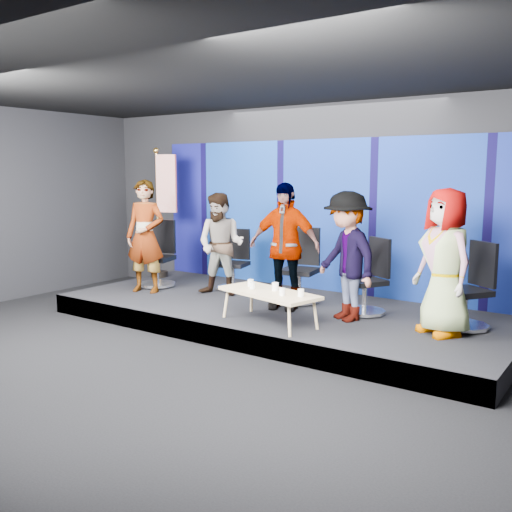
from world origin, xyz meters
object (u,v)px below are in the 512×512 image
(chair_b, at_px, (234,270))
(panelist_d, at_px, (347,256))
(chair_e, at_px, (469,300))
(panelist_b, at_px, (221,244))
(chair_d, at_px, (368,289))
(mug_e, at_px, (301,293))
(coffee_table, at_px, (269,294))
(chair_a, at_px, (158,265))
(mug_b, at_px, (252,286))
(flag_stand, at_px, (163,209))
(mug_d, at_px, (282,292))
(chair_c, at_px, (300,278))
(panelist_e, at_px, (445,262))
(mug_c, at_px, (275,287))
(panelist_a, at_px, (145,236))
(mug_a, at_px, (251,283))
(panelist_c, at_px, (284,246))

(chair_b, distance_m, panelist_d, 2.70)
(panelist_d, relative_size, chair_e, 1.56)
(panelist_b, distance_m, chair_d, 2.60)
(mug_e, bearing_deg, chair_b, 145.08)
(coffee_table, bearing_deg, chair_a, 161.83)
(mug_b, bearing_deg, flag_stand, 152.74)
(mug_d, relative_size, flag_stand, 0.04)
(chair_d, bearing_deg, chair_c, -155.14)
(chair_a, relative_size, chair_c, 1.01)
(panelist_e, relative_size, mug_c, 17.17)
(panelist_a, relative_size, coffee_table, 1.23)
(panelist_e, distance_m, coffee_table, 2.31)
(mug_a, bearing_deg, mug_e, -9.92)
(chair_e, distance_m, coffee_table, 2.64)
(panelist_a, bearing_deg, panelist_e, -13.06)
(mug_e, bearing_deg, panelist_a, 170.49)
(panelist_b, xyz_separation_m, panelist_e, (3.75, -0.22, 0.07))
(chair_a, distance_m, chair_e, 5.37)
(panelist_d, bearing_deg, chair_a, -153.63)
(panelist_e, bearing_deg, chair_a, -147.45)
(chair_a, distance_m, panelist_d, 3.88)
(chair_c, height_order, mug_a, chair_c)
(chair_a, relative_size, panelist_d, 0.66)
(mug_a, xyz_separation_m, mug_e, (0.91, -0.16, -0.00))
(panelist_d, distance_m, panelist_e, 1.32)
(panelist_b, bearing_deg, mug_a, -50.44)
(panelist_e, relative_size, mug_e, 18.96)
(mug_d, bearing_deg, panelist_c, 120.67)
(panelist_e, xyz_separation_m, mug_c, (-2.05, -0.74, -0.43))
(panelist_b, distance_m, coffee_table, 2.01)
(chair_e, bearing_deg, panelist_b, -141.97)
(mug_e, bearing_deg, mug_d, -162.83)
(chair_a, xyz_separation_m, mug_b, (2.79, -1.01, 0.10))
(chair_b, height_order, panelist_b, panelist_b)
(mug_d, bearing_deg, panelist_d, 61.15)
(chair_b, distance_m, panelist_c, 1.72)
(flag_stand, bearing_deg, mug_a, -44.93)
(panelist_e, xyz_separation_m, mug_b, (-2.37, -0.83, -0.44))
(flag_stand, bearing_deg, chair_e, -22.46)
(panelist_b, bearing_deg, chair_c, -0.70)
(chair_d, distance_m, mug_b, 1.72)
(mug_b, height_order, mug_d, mug_d)
(chair_c, relative_size, chair_d, 1.06)
(chair_a, height_order, panelist_a, panelist_a)
(panelist_c, xyz_separation_m, mug_d, (0.58, -0.98, -0.45))
(coffee_table, height_order, flag_stand, flag_stand)
(chair_c, xyz_separation_m, chair_d, (1.19, -0.10, -0.02))
(panelist_c, bearing_deg, panelist_b, 162.29)
(panelist_a, height_order, panelist_d, panelist_a)
(mug_a, bearing_deg, coffee_table, -16.91)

